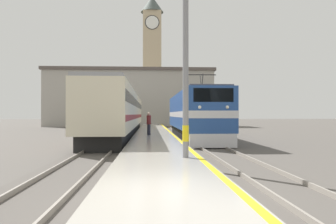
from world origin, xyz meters
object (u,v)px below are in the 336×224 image
at_px(catenary_mast, 189,54).
at_px(clock_tower, 152,56).
at_px(locomotive_train, 193,115).
at_px(passenger_train, 122,112).
at_px(person_on_platform, 149,123).

xyz_separation_m(catenary_mast, clock_tower, (-0.95, 55.09, 9.66)).
height_order(locomotive_train, clock_tower, clock_tower).
xyz_separation_m(passenger_train, clock_tower, (3.19, 34.79, 11.73)).
xyz_separation_m(person_on_platform, clock_tower, (0.57, 41.85, 12.62)).
height_order(catenary_mast, clock_tower, clock_tower).
relative_size(catenary_mast, person_on_platform, 4.36).
xyz_separation_m(locomotive_train, passenger_train, (-6.32, 5.43, 0.25)).
relative_size(passenger_train, catenary_mast, 4.22).
distance_m(catenary_mast, clock_tower, 55.94).
distance_m(catenary_mast, person_on_platform, 13.66).
height_order(person_on_platform, clock_tower, clock_tower).
distance_m(passenger_train, clock_tower, 36.85).
height_order(locomotive_train, catenary_mast, catenary_mast).
distance_m(locomotive_train, passenger_train, 8.34).
relative_size(person_on_platform, clock_tower, 0.07).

